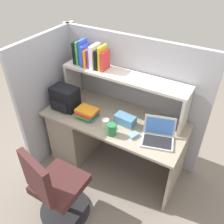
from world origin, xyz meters
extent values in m
plane|color=slate|center=(0.00, 0.00, 0.00)|extent=(8.00, 8.00, 0.00)
cube|color=gray|center=(0.00, 0.00, 0.71)|extent=(1.60, 0.70, 0.03)
cube|color=gray|center=(-0.55, 0.00, 0.35)|extent=(0.40, 0.64, 0.70)
cube|color=gray|center=(0.78, 0.00, 0.35)|extent=(0.03, 0.64, 0.70)
cube|color=#9E9EA8|center=(0.00, 0.38, 0.78)|extent=(1.84, 0.05, 1.55)
cube|color=#9E9EA8|center=(-0.85, -0.05, 0.78)|extent=(0.05, 1.06, 1.55)
cube|color=#BCB7AC|center=(-0.70, 0.20, 0.94)|extent=(0.03, 0.28, 0.42)
cube|color=#BCB7AC|center=(0.70, 0.20, 0.94)|extent=(0.03, 0.28, 0.42)
cube|color=beige|center=(0.00, 0.20, 1.17)|extent=(1.44, 0.28, 0.03)
cube|color=black|center=(-0.60, 0.20, 1.31)|extent=(0.04, 0.13, 0.25)
cube|color=green|center=(-0.56, 0.20, 1.31)|extent=(0.03, 0.15, 0.27)
cube|color=blue|center=(-0.52, 0.21, 1.32)|extent=(0.03, 0.14, 0.28)
cube|color=blue|center=(-0.48, 0.19, 1.30)|extent=(0.03, 0.16, 0.24)
cube|color=orange|center=(-0.44, 0.20, 1.28)|extent=(0.03, 0.18, 0.20)
cube|color=purple|center=(-0.40, 0.20, 1.29)|extent=(0.03, 0.15, 0.22)
cube|color=white|center=(-0.36, 0.20, 1.31)|extent=(0.04, 0.18, 0.26)
cube|color=black|center=(-0.31, 0.21, 1.29)|extent=(0.04, 0.15, 0.22)
cube|color=yellow|center=(-0.27, 0.21, 1.31)|extent=(0.03, 0.16, 0.26)
cube|color=red|center=(-0.23, 0.20, 1.29)|extent=(0.03, 0.16, 0.21)
cube|color=#B7BABF|center=(0.56, -0.12, 0.74)|extent=(0.36, 0.30, 0.02)
cube|color=black|center=(0.56, -0.13, 0.75)|extent=(0.31, 0.24, 0.00)
cube|color=#B7BABF|center=(0.52, -0.01, 0.85)|extent=(0.31, 0.14, 0.20)
cube|color=#3F72CC|center=(0.53, -0.02, 0.85)|extent=(0.27, 0.12, 0.16)
cube|color=black|center=(-0.60, -0.10, 0.86)|extent=(0.30, 0.20, 0.26)
cube|color=black|center=(-0.60, -0.20, 0.80)|extent=(0.22, 0.04, 0.12)
cube|color=#7299C6|center=(0.32, -0.16, 0.75)|extent=(0.09, 0.12, 0.03)
cylinder|color=white|center=(-0.01, -0.17, 0.78)|extent=(0.08, 0.08, 0.09)
cube|color=teal|center=(0.14, -0.02, 0.78)|extent=(0.23, 0.14, 0.10)
cylinder|color=#26723F|center=(0.11, -0.24, 0.79)|extent=(0.10, 0.10, 0.12)
cube|color=teal|center=(-0.27, -0.12, 0.74)|extent=(0.21, 0.15, 0.03)
cube|color=green|center=(-0.28, -0.13, 0.77)|extent=(0.19, 0.18, 0.02)
cube|color=red|center=(-0.28, -0.12, 0.80)|extent=(0.21, 0.19, 0.03)
cube|color=orange|center=(-0.27, -0.13, 0.82)|extent=(0.23, 0.16, 0.03)
cylinder|color=black|center=(-0.12, -0.83, 0.02)|extent=(0.52, 0.52, 0.04)
cylinder|color=#262628|center=(-0.12, -0.83, 0.24)|extent=(0.05, 0.05, 0.41)
cube|color=#3F1E1E|center=(-0.12, -0.83, 0.45)|extent=(0.44, 0.44, 0.08)
cube|color=#3F1E1E|center=(-0.17, -1.03, 0.71)|extent=(0.40, 0.16, 0.44)
camera|label=1|loc=(1.04, -1.83, 2.38)|focal=38.64mm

